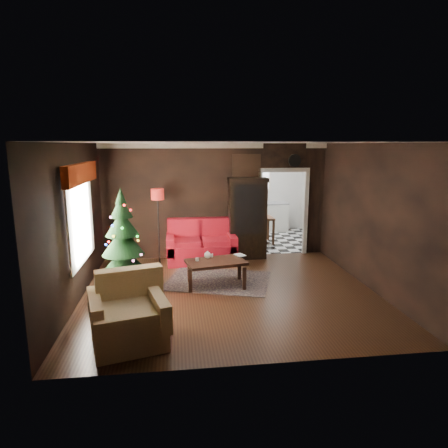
{
  "coord_description": "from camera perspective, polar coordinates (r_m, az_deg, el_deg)",
  "views": [
    {
      "loc": [
        -1.0,
        -6.92,
        2.76
      ],
      "look_at": [
        0.0,
        0.9,
        1.15
      ],
      "focal_mm": 31.1,
      "sensor_mm": 36.0,
      "label": 1
    }
  ],
  "objects": [
    {
      "name": "wall_right",
      "position": [
        7.98,
        20.85,
        0.97
      ],
      "size": [
        0.0,
        5.5,
        5.5
      ],
      "primitive_type": "plane",
      "rotation": [
        1.57,
        0.0,
        -1.57
      ],
      "color": "black",
      "rests_on": "ground"
    },
    {
      "name": "wall_left",
      "position": [
        7.26,
        -21.09,
        -0.03
      ],
      "size": [
        0.0,
        5.5,
        5.5
      ],
      "primitive_type": "plane",
      "rotation": [
        1.57,
        0.0,
        1.57
      ],
      "color": "black",
      "rests_on": "ground"
    },
    {
      "name": "coffee_table",
      "position": [
        7.75,
        -1.21,
        -7.22
      ],
      "size": [
        1.25,
        0.9,
        0.51
      ],
      "primitive_type": null,
      "rotation": [
        0.0,
        0.0,
        0.21
      ],
      "color": "#362616",
      "rests_on": "rug"
    },
    {
      "name": "kitchen_counter",
      "position": [
        12.63,
        5.19,
        0.97
      ],
      "size": [
        1.8,
        0.6,
        0.9
      ],
      "primitive_type": "cube",
      "color": "white",
      "rests_on": "ground"
    },
    {
      "name": "ceiling",
      "position": [
        6.99,
        0.95,
        11.87
      ],
      "size": [
        5.5,
        5.5,
        0.0
      ],
      "primitive_type": "plane",
      "rotation": [
        3.14,
        0.0,
        0.0
      ],
      "color": "white",
      "rests_on": "ground"
    },
    {
      "name": "floor_lamp",
      "position": [
        9.17,
        -9.58,
        -0.77
      ],
      "size": [
        0.35,
        0.35,
        1.89
      ],
      "primitive_type": null,
      "rotation": [
        0.0,
        0.0,
        -0.1
      ],
      "color": "black",
      "rests_on": "ground"
    },
    {
      "name": "teapot",
      "position": [
        7.81,
        -2.44,
        -4.56
      ],
      "size": [
        0.17,
        0.17,
        0.15
      ],
      "primitive_type": null,
      "rotation": [
        0.0,
        0.0,
        -0.06
      ],
      "color": "white",
      "rests_on": "coffee_table"
    },
    {
      "name": "doorway",
      "position": [
        9.94,
        8.59,
        1.52
      ],
      "size": [
        1.1,
        0.1,
        2.1
      ],
      "primitive_type": null,
      "color": "silver",
      "rests_on": "ground"
    },
    {
      "name": "cup_a",
      "position": [
        7.92,
        -1.87,
        -4.66
      ],
      "size": [
        0.08,
        0.08,
        0.06
      ],
      "primitive_type": "cylinder",
      "rotation": [
        0.0,
        0.0,
        0.17
      ],
      "color": "silver",
      "rests_on": "coffee_table"
    },
    {
      "name": "kitchen_window",
      "position": [
        12.7,
        5.05,
        6.73
      ],
      "size": [
        0.7,
        0.06,
        0.7
      ],
      "primitive_type": "cube",
      "color": "white",
      "rests_on": "ground"
    },
    {
      "name": "wall_back",
      "position": [
        9.57,
        -1.21,
        3.38
      ],
      "size": [
        5.5,
        0.0,
        5.5
      ],
      "primitive_type": "plane",
      "rotation": [
        1.57,
        0.0,
        0.0
      ],
      "color": "black",
      "rests_on": "ground"
    },
    {
      "name": "floor",
      "position": [
        7.52,
        0.88,
        -10.01
      ],
      "size": [
        5.5,
        5.5,
        0.0
      ],
      "primitive_type": "plane",
      "color": "black",
      "rests_on": "ground"
    },
    {
      "name": "book",
      "position": [
        7.95,
        1.83,
        -3.93
      ],
      "size": [
        0.17,
        0.09,
        0.24
      ],
      "primitive_type": "imported",
      "rotation": [
        0.0,
        0.0,
        0.42
      ],
      "color": "#A97B62",
      "rests_on": "coffee_table"
    },
    {
      "name": "curio_cabinet",
      "position": [
        9.53,
        3.44,
        0.58
      ],
      "size": [
        0.9,
        0.45,
        1.9
      ],
      "primitive_type": null,
      "color": "black",
      "rests_on": "ground"
    },
    {
      "name": "wall_clock",
      "position": [
        9.83,
        10.32,
        9.15
      ],
      "size": [
        0.32,
        0.32,
        0.06
      ],
      "primitive_type": "cylinder",
      "color": "white",
      "rests_on": "wall_back"
    },
    {
      "name": "kitchen_table",
      "position": [
        11.14,
        5.33,
        -0.85
      ],
      "size": [
        0.7,
        0.7,
        0.75
      ],
      "primitive_type": null,
      "color": "brown",
      "rests_on": "ground"
    },
    {
      "name": "painting",
      "position": [
        9.55,
        3.32,
        8.47
      ],
      "size": [
        0.62,
        0.05,
        0.52
      ],
      "primitive_type": "cube",
      "color": "#AB6E44",
      "rests_on": "wall_back"
    },
    {
      "name": "cup_b",
      "position": [
        7.67,
        -3.95,
        -5.21
      ],
      "size": [
        0.08,
        0.08,
        0.06
      ],
      "primitive_type": "cylinder",
      "rotation": [
        0.0,
        0.0,
        -0.1
      ],
      "color": "silver",
      "rests_on": "coffee_table"
    },
    {
      "name": "left_window",
      "position": [
        7.44,
        -20.46,
        0.66
      ],
      "size": [
        0.05,
        1.6,
        1.4
      ],
      "primitive_type": "cube",
      "color": "white",
      "rests_on": "wall_left"
    },
    {
      "name": "valance",
      "position": [
        7.32,
        -20.3,
        6.99
      ],
      "size": [
        0.12,
        2.1,
        0.35
      ],
      "primitive_type": "cube",
      "color": "maroon",
      "rests_on": "wall_left"
    },
    {
      "name": "kitchen_floor",
      "position": [
        11.58,
        6.42,
        -2.3
      ],
      "size": [
        3.0,
        3.0,
        0.0
      ],
      "primitive_type": "plane",
      "color": "white",
      "rests_on": "ground"
    },
    {
      "name": "wall_front",
      "position": [
        4.73,
        5.24,
        -5.24
      ],
      "size": [
        5.5,
        0.0,
        5.5
      ],
      "primitive_type": "plane",
      "rotation": [
        -1.57,
        0.0,
        0.0
      ],
      "color": "black",
      "rests_on": "ground"
    },
    {
      "name": "rug",
      "position": [
        8.11,
        -0.87,
        -8.31
      ],
      "size": [
        2.42,
        2.06,
        0.01
      ],
      "primitive_type": "cube",
      "rotation": [
        0.0,
        0.0,
        -0.31
      ],
      "color": "#3A2E35",
      "rests_on": "ground"
    },
    {
      "name": "loveseat",
      "position": [
        9.27,
        -3.36,
        -2.58
      ],
      "size": [
        1.7,
        0.9,
        1.0
      ],
      "primitive_type": null,
      "color": "maroon",
      "rests_on": "ground"
    },
    {
      "name": "armchair",
      "position": [
        5.73,
        -14.0,
        -12.5
      ],
      "size": [
        1.25,
        1.25,
        1.05
      ],
      "primitive_type": null,
      "rotation": [
        0.0,
        0.0,
        0.26
      ],
      "color": "beige",
      "rests_on": "ground"
    },
    {
      "name": "christmas_tree",
      "position": [
        7.46,
        -14.65,
        -2.1
      ],
      "size": [
        1.16,
        1.16,
        1.79
      ],
      "primitive_type": null,
      "rotation": [
        0.0,
        0.0,
        0.28
      ],
      "color": "black",
      "rests_on": "ground"
    }
  ]
}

